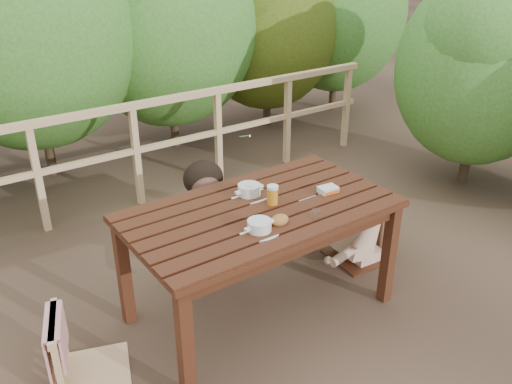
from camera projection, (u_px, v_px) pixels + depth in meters
ground at (260, 309)px, 3.78m from camera, size 60.00×60.00×0.00m
table at (260, 261)px, 3.61m from camera, size 1.73×0.97×0.80m
chair_left at (86, 318)px, 3.05m from camera, size 0.53×0.53×0.84m
chair_far at (201, 209)px, 4.23m from camera, size 0.53×0.53×0.85m
chair_right at (361, 210)px, 4.19m from camera, size 0.47×0.47×0.87m
woman at (199, 179)px, 4.14m from camera, size 0.72×0.80×1.35m
diner_right at (365, 192)px, 4.14m from camera, size 0.62×0.52×1.17m
railing at (137, 155)px, 5.03m from camera, size 5.60×0.10×1.01m
soup_near at (259, 227)px, 3.15m from camera, size 0.24×0.24×0.08m
soup_far at (249, 191)px, 3.57m from camera, size 0.26×0.26×0.09m
bread_roll at (280, 220)px, 3.23m from camera, size 0.12×0.09×0.07m
beer_glass at (273, 196)px, 3.44m from camera, size 0.07×0.07×0.14m
tumbler at (316, 215)px, 3.29m from camera, size 0.06×0.06×0.07m
butter_tub at (328, 191)px, 3.61m from camera, size 0.14×0.11×0.06m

